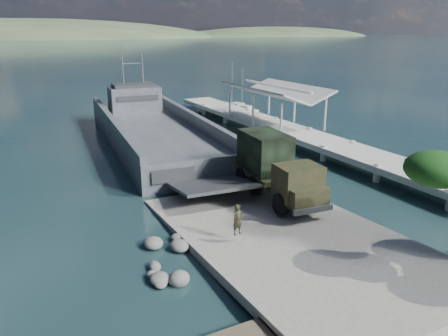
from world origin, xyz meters
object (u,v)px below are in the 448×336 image
pier (281,122)px  landing_craft (155,135)px  sailboat_near (232,108)px  military_truck (275,167)px  soldier (238,227)px  sailboat_far (243,110)px

pier → landing_craft: 12.88m
landing_craft → sailboat_near: 19.68m
pier → sailboat_near: (3.04, 15.95, -1.23)m
landing_craft → sailboat_near: (15.37, 12.29, -0.44)m
pier → sailboat_near: bearing=79.2°
sailboat_near → pier: bearing=-115.8°
military_truck → soldier: 7.03m
soldier → sailboat_far: sailboat_far is taller
soldier → sailboat_near: (18.80, 35.11, -0.94)m
military_truck → sailboat_far: (14.05, 28.55, -2.07)m
military_truck → soldier: bearing=-133.4°
soldier → sailboat_near: size_ratio=0.23×
pier → soldier: size_ratio=27.43×
pier → sailboat_far: sailboat_far is taller
pier → sailboat_near: 16.28m
sailboat_near → military_truck: bearing=-128.9°
pier → soldier: pier is taller
sailboat_far → sailboat_near: bearing=90.0°
military_truck → sailboat_far: size_ratio=1.39×
military_truck → sailboat_near: (13.57, 30.55, -2.03)m
pier → military_truck: pier is taller
military_truck → pier: bearing=59.7°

